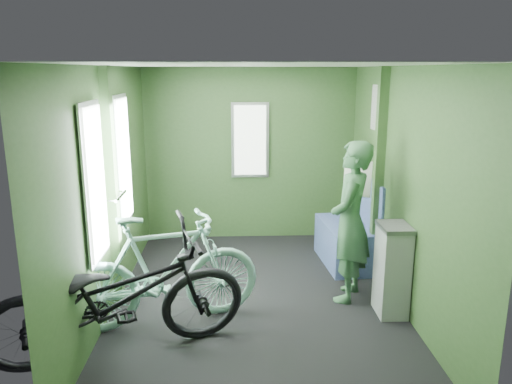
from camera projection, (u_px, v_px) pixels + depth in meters
room at (252, 159)px, 4.73m from camera, size 4.00×4.02×2.31m
bicycle_black at (123, 358)px, 4.02m from camera, size 2.24×1.55×1.20m
bicycle_mint at (165, 324)px, 4.55m from camera, size 1.85×1.05×1.09m
passenger at (351, 222)px, 4.91m from camera, size 0.59×0.71×1.61m
waste_box at (392, 270)px, 4.67m from camera, size 0.26×0.36×0.88m
bench_seat at (349, 239)px, 5.93m from camera, size 0.63×1.02×1.03m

